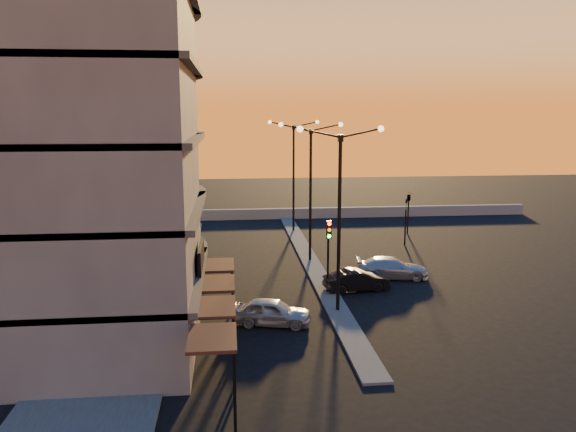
# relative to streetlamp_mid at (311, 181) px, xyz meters

# --- Properties ---
(ground) EXTENTS (120.00, 120.00, 0.00)m
(ground) POSITION_rel_streetlamp_mid_xyz_m (0.00, -10.00, -5.59)
(ground) COLOR black
(ground) RESTS_ON ground
(sidewalk_west) EXTENTS (5.00, 40.00, 0.12)m
(sidewalk_west) POSITION_rel_streetlamp_mid_xyz_m (-10.50, -6.00, -5.53)
(sidewalk_west) COLOR #4C4C49
(sidewalk_west) RESTS_ON ground
(median) EXTENTS (1.20, 36.00, 0.12)m
(median) POSITION_rel_streetlamp_mid_xyz_m (0.00, 0.00, -5.53)
(median) COLOR #4C4C49
(median) RESTS_ON ground
(parapet) EXTENTS (44.00, 0.50, 1.00)m
(parapet) POSITION_rel_streetlamp_mid_xyz_m (2.00, 16.00, -5.09)
(parapet) COLOR gray
(parapet) RESTS_ON ground
(building) EXTENTS (14.35, 17.08, 25.00)m
(building) POSITION_rel_streetlamp_mid_xyz_m (-14.00, -9.97, 6.32)
(building) COLOR #645F58
(building) RESTS_ON ground
(streetlamp_near) EXTENTS (4.32, 0.32, 9.51)m
(streetlamp_near) POSITION_rel_streetlamp_mid_xyz_m (0.00, -10.00, 0.00)
(streetlamp_near) COLOR black
(streetlamp_near) RESTS_ON ground
(streetlamp_mid) EXTENTS (4.32, 0.32, 9.51)m
(streetlamp_mid) POSITION_rel_streetlamp_mid_xyz_m (0.00, 0.00, 0.00)
(streetlamp_mid) COLOR black
(streetlamp_mid) RESTS_ON ground
(streetlamp_far) EXTENTS (4.32, 0.32, 9.51)m
(streetlamp_far) POSITION_rel_streetlamp_mid_xyz_m (0.00, 10.00, 0.00)
(streetlamp_far) COLOR black
(streetlamp_far) RESTS_ON ground
(traffic_light_main) EXTENTS (0.28, 0.44, 4.25)m
(traffic_light_main) POSITION_rel_streetlamp_mid_xyz_m (0.00, -7.13, -2.70)
(traffic_light_main) COLOR black
(traffic_light_main) RESTS_ON ground
(signal_east_a) EXTENTS (0.13, 0.16, 3.60)m
(signal_east_a) POSITION_rel_streetlamp_mid_xyz_m (8.00, 4.00, -3.66)
(signal_east_a) COLOR black
(signal_east_a) RESTS_ON ground
(signal_east_b) EXTENTS (0.42, 1.99, 3.60)m
(signal_east_b) POSITION_rel_streetlamp_mid_xyz_m (9.50, 8.00, -2.49)
(signal_east_b) COLOR black
(signal_east_b) RESTS_ON ground
(car_hatchback) EXTENTS (4.05, 2.40, 1.29)m
(car_hatchback) POSITION_rel_streetlamp_mid_xyz_m (-3.50, -11.42, -4.95)
(car_hatchback) COLOR #AFB2B7
(car_hatchback) RESTS_ON ground
(car_sedan) EXTENTS (3.92, 1.84, 1.24)m
(car_sedan) POSITION_rel_streetlamp_mid_xyz_m (1.76, -6.68, -4.97)
(car_sedan) COLOR black
(car_sedan) RESTS_ON ground
(car_wagon) EXTENTS (4.66, 2.42, 1.29)m
(car_wagon) POSITION_rel_streetlamp_mid_xyz_m (4.50, -4.41, -4.95)
(car_wagon) COLOR #B8BCC0
(car_wagon) RESTS_ON ground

